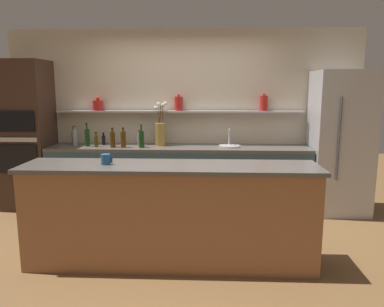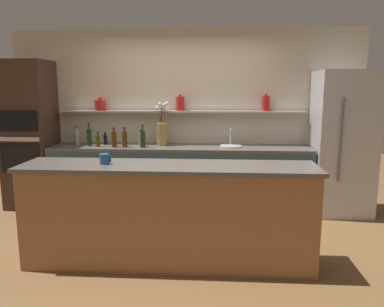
% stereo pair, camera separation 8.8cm
% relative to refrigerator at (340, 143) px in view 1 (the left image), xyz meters
% --- Properties ---
extents(ground_plane, '(12.00, 12.00, 0.00)m').
position_rel_refrigerator_xyz_m(ground_plane, '(-2.21, -1.20, -0.99)').
color(ground_plane, brown).
extents(back_wall_unit, '(5.20, 0.28, 2.60)m').
position_rel_refrigerator_xyz_m(back_wall_unit, '(-2.21, 0.40, 0.31)').
color(back_wall_unit, beige).
rests_on(back_wall_unit, ground_plane).
extents(back_counter_unit, '(3.72, 0.62, 0.92)m').
position_rel_refrigerator_xyz_m(back_counter_unit, '(-2.27, 0.04, -0.53)').
color(back_counter_unit, '#334C56').
rests_on(back_counter_unit, ground_plane).
extents(island_counter, '(2.90, 0.61, 1.02)m').
position_rel_refrigerator_xyz_m(island_counter, '(-2.21, -1.72, -0.48)').
color(island_counter, '#99603D').
rests_on(island_counter, ground_plane).
extents(refrigerator, '(0.78, 0.73, 1.98)m').
position_rel_refrigerator_xyz_m(refrigerator, '(0.00, 0.00, 0.00)').
color(refrigerator, '#B7B7BC').
rests_on(refrigerator, ground_plane).
extents(oven_tower, '(0.66, 0.64, 2.14)m').
position_rel_refrigerator_xyz_m(oven_tower, '(-4.48, 0.04, 0.08)').
color(oven_tower, '#3D281E').
rests_on(oven_tower, ground_plane).
extents(flower_vase, '(0.19, 0.15, 0.63)m').
position_rel_refrigerator_xyz_m(flower_vase, '(-2.53, 0.11, 0.14)').
color(flower_vase, olive).
rests_on(flower_vase, back_counter_unit).
extents(sink_fixture, '(0.31, 0.31, 0.25)m').
position_rel_refrigerator_xyz_m(sink_fixture, '(-1.54, 0.05, -0.05)').
color(sink_fixture, '#B7B7BC').
rests_on(sink_fixture, back_counter_unit).
extents(bottle_spirit_0, '(0.07, 0.07, 0.24)m').
position_rel_refrigerator_xyz_m(bottle_spirit_0, '(-2.83, 0.04, 0.02)').
color(bottle_spirit_0, gray).
rests_on(bottle_spirit_0, back_counter_unit).
extents(bottle_oil_1, '(0.05, 0.05, 0.21)m').
position_rel_refrigerator_xyz_m(bottle_oil_1, '(-3.22, 0.00, 0.01)').
color(bottle_oil_1, olive).
rests_on(bottle_oil_1, back_counter_unit).
extents(bottle_sauce_2, '(0.05, 0.05, 0.18)m').
position_rel_refrigerator_xyz_m(bottle_sauce_2, '(-3.38, 0.14, 0.00)').
color(bottle_sauce_2, black).
rests_on(bottle_sauce_2, back_counter_unit).
extents(bottle_oil_3, '(0.05, 0.05, 0.21)m').
position_rel_refrigerator_xyz_m(bottle_oil_3, '(-3.44, -0.04, 0.01)').
color(bottle_oil_3, '#47380A').
rests_on(bottle_oil_3, back_counter_unit).
extents(bottle_oil_4, '(0.06, 0.06, 0.25)m').
position_rel_refrigerator_xyz_m(bottle_oil_4, '(-3.85, 0.20, 0.03)').
color(bottle_oil_4, brown).
rests_on(bottle_oil_4, back_counter_unit).
extents(bottle_wine_5, '(0.07, 0.07, 0.33)m').
position_rel_refrigerator_xyz_m(bottle_wine_5, '(-2.78, -0.08, 0.05)').
color(bottle_wine_5, '#193814').
rests_on(bottle_wine_5, back_counter_unit).
extents(bottle_spirit_6, '(0.07, 0.07, 0.28)m').
position_rel_refrigerator_xyz_m(bottle_spirit_6, '(-3.19, -0.09, 0.04)').
color(bottle_spirit_6, '#4C2D0C').
rests_on(bottle_spirit_6, back_counter_unit).
extents(bottle_spirit_7, '(0.07, 0.07, 0.28)m').
position_rel_refrigerator_xyz_m(bottle_spirit_7, '(-3.04, -0.08, 0.05)').
color(bottle_spirit_7, '#4C2D0C').
rests_on(bottle_spirit_7, back_counter_unit).
extents(bottle_wine_8, '(0.07, 0.07, 0.34)m').
position_rel_refrigerator_xyz_m(bottle_wine_8, '(-3.59, 0.02, 0.06)').
color(bottle_wine_8, '#193814').
rests_on(bottle_wine_8, back_counter_unit).
extents(bottle_spirit_9, '(0.08, 0.08, 0.29)m').
position_rel_refrigerator_xyz_m(bottle_spirit_9, '(-3.79, 0.07, 0.05)').
color(bottle_spirit_9, gray).
rests_on(bottle_spirit_9, back_counter_unit).
extents(coffee_mug, '(0.11, 0.09, 0.10)m').
position_rel_refrigerator_xyz_m(coffee_mug, '(-2.84, -1.72, 0.08)').
color(coffee_mug, '#235184').
rests_on(coffee_mug, island_counter).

